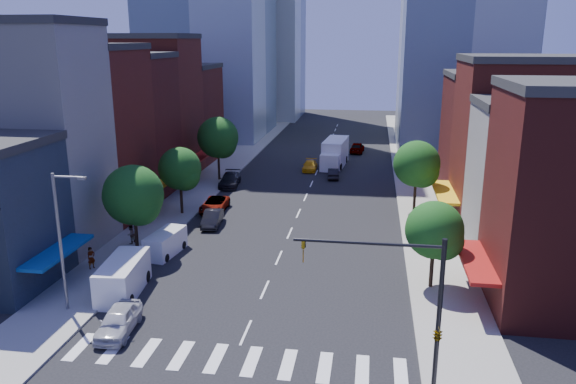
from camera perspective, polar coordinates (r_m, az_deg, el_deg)
name	(u,v)px	position (r m, az deg, el deg)	size (l,w,h in m)	color
ground	(246,333)	(34.70, -4.31, -14.05)	(220.00, 220.00, 0.00)	black
sidewalk_left	(220,172)	(74.08, -6.92, 2.01)	(5.00, 120.00, 0.15)	gray
sidewalk_right	(415,179)	(71.68, 12.74, 1.28)	(5.00, 120.00, 0.15)	gray
crosswalk	(234,360)	(32.19, -5.54, -16.61)	(19.00, 3.00, 0.01)	silver
bldg_left_1	(24,140)	(50.64, -25.22, 4.78)	(12.00, 8.00, 18.00)	#BCB7AD
bldg_left_2	(78,135)	(57.95, -20.53, 5.42)	(12.00, 9.00, 16.00)	maroon
bldg_left_3	(117,127)	(65.49, -16.94, 6.33)	(12.00, 8.00, 15.00)	#501714
bldg_left_4	(147,109)	(73.05, -14.17, 8.18)	(12.00, 9.00, 17.00)	maroon
bldg_left_5	(174,115)	(82.08, -11.54, 7.67)	(12.00, 10.00, 13.00)	#501714
bldg_right_1	(553,186)	(47.87, 25.33, 0.54)	(12.00, 8.00, 12.00)	#BCB7AD
bldg_right_2	(525,146)	(56.05, 22.98, 4.35)	(12.00, 10.00, 15.00)	maroon
bldg_right_3	(501,138)	(65.80, 20.84, 5.14)	(12.00, 10.00, 13.00)	#501714
traffic_signal	(427,317)	(28.20, 13.93, -12.25)	(7.24, 2.24, 8.00)	black
streetlight	(62,234)	(37.65, -21.97, -3.97)	(2.25, 0.25, 9.00)	slate
tree_left_near	(135,197)	(45.96, -15.29, -0.53)	(4.80, 4.80, 7.30)	black
tree_left_mid	(181,170)	(55.94, -10.80, 2.17)	(4.20, 4.20, 6.65)	black
tree_left_far	(219,139)	(68.90, -7.02, 5.35)	(5.00, 5.00, 7.75)	black
tree_right_near	(437,232)	(39.76, 14.86, -4.00)	(4.00, 4.00, 6.20)	black
tree_right_far	(418,166)	(56.86, 13.09, 2.60)	(4.60, 4.60, 7.20)	black
parked_car_front	(119,320)	(35.74, -16.83, -12.38)	(1.84, 4.57, 1.56)	#BABABF
parked_car_second	(212,218)	(53.12, -7.70, -2.66)	(1.52, 4.36, 1.44)	black
parked_car_third	(215,205)	(57.53, -7.47, -1.27)	(2.31, 5.01, 1.39)	#999999
parked_car_rear	(230,180)	(67.05, -5.93, 1.24)	(2.17, 5.34, 1.55)	black
cargo_van_near	(122,278)	(40.38, -16.47, -8.38)	(2.88, 5.90, 2.42)	white
cargo_van_far	(165,244)	(46.75, -12.40, -5.14)	(2.31, 4.61, 1.89)	white
taxi	(310,166)	(74.85, 2.24, 2.69)	(1.79, 4.40, 1.28)	#ECA30C
traffic_car_oncoming	(333,173)	(70.81, 4.63, 1.91)	(1.35, 3.86, 1.27)	black
traffic_car_far	(357,147)	(87.24, 7.05, 4.52)	(1.92, 4.78, 1.63)	#999999
box_truck	(335,154)	(77.53, 4.76, 3.90)	(3.43, 9.16, 3.61)	white
pedestrian_near	(91,258)	(45.15, -19.36, -6.33)	(0.62, 0.41, 1.71)	#999999
pedestrian_far	(131,234)	(49.55, -15.68, -4.16)	(0.78, 0.61, 1.61)	#999999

